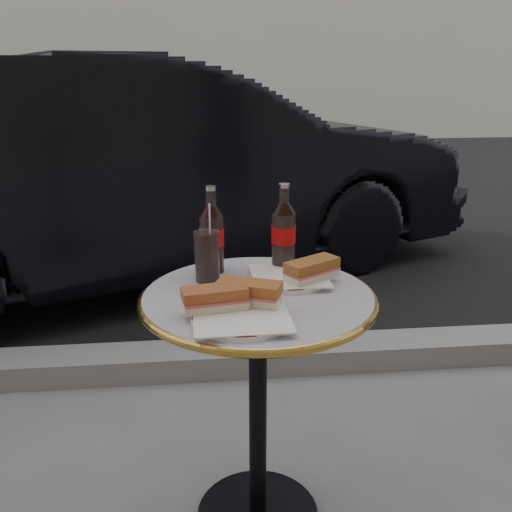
{
  "coord_description": "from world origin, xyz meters",
  "views": [
    {
      "loc": [
        -0.15,
        -1.37,
        1.3
      ],
      "look_at": [
        0.0,
        0.05,
        0.82
      ],
      "focal_mm": 40.0,
      "sensor_mm": 36.0,
      "label": 1
    }
  ],
  "objects": [
    {
      "name": "cola_bottle_left",
      "position": [
        -0.11,
        0.18,
        0.86
      ],
      "size": [
        0.09,
        0.09,
        0.25
      ],
      "primitive_type": null,
      "rotation": [
        0.0,
        0.0,
        -0.37
      ],
      "color": "black",
      "rests_on": "bistro_table"
    },
    {
      "name": "curb",
      "position": [
        0.0,
        0.9,
        0.05
      ],
      "size": [
        40.0,
        0.2,
        0.12
      ],
      "primitive_type": "cube",
      "color": "gray",
      "rests_on": "ground"
    },
    {
      "name": "plate_right",
      "position": [
        0.1,
        0.09,
        0.74
      ],
      "size": [
        0.25,
        0.25,
        0.01
      ],
      "primitive_type": "cylinder",
      "rotation": [
        0.0,
        0.0,
        -0.17
      ],
      "color": "white",
      "rests_on": "bistro_table"
    },
    {
      "name": "plate_left",
      "position": [
        -0.06,
        -0.16,
        0.74
      ],
      "size": [
        0.27,
        0.27,
        0.01
      ],
      "primitive_type": "cylinder",
      "rotation": [
        0.0,
        0.0,
        -0.16
      ],
      "color": "white",
      "rests_on": "bistro_table"
    },
    {
      "name": "asphalt_road",
      "position": [
        0.0,
        5.0,
        0.0
      ],
      "size": [
        40.0,
        8.0,
        0.0
      ],
      "primitive_type": "cube",
      "color": "black",
      "rests_on": "ground"
    },
    {
      "name": "sandwich_left_b",
      "position": [
        -0.03,
        -0.09,
        0.77
      ],
      "size": [
        0.17,
        0.13,
        0.05
      ],
      "primitive_type": "cube",
      "rotation": [
        0.0,
        0.0,
        -0.4
      ],
      "color": "#9B5527",
      "rests_on": "plate_left"
    },
    {
      "name": "sandwich_right",
      "position": [
        0.15,
        0.06,
        0.77
      ],
      "size": [
        0.17,
        0.14,
        0.05
      ],
      "primitive_type": "cube",
      "rotation": [
        0.0,
        0.0,
        0.55
      ],
      "color": "brown",
      "rests_on": "plate_right"
    },
    {
      "name": "cola_bottle_right",
      "position": [
        0.09,
        0.19,
        0.86
      ],
      "size": [
        0.07,
        0.07,
        0.25
      ],
      "primitive_type": null,
      "rotation": [
        0.0,
        0.0,
        0.01
      ],
      "color": "black",
      "rests_on": "bistro_table"
    },
    {
      "name": "sandwich_left_a",
      "position": [
        -0.12,
        -0.12,
        0.77
      ],
      "size": [
        0.16,
        0.1,
        0.05
      ],
      "primitive_type": "cube",
      "rotation": [
        0.0,
        0.0,
        0.17
      ],
      "color": "#A55029",
      "rests_on": "plate_left"
    },
    {
      "name": "bistro_table",
      "position": [
        0.0,
        0.0,
        0.37
      ],
      "size": [
        0.62,
        0.62,
        0.73
      ],
      "primitive_type": null,
      "color": "#BAB2C4",
      "rests_on": "ground"
    },
    {
      "name": "parked_car",
      "position": [
        -0.46,
        2.2,
        0.68
      ],
      "size": [
        2.91,
        4.36,
        1.36
      ],
      "primitive_type": "imported",
      "rotation": [
        0.0,
        0.0,
        1.97
      ],
      "color": "black",
      "rests_on": "ground"
    },
    {
      "name": "cola_glass",
      "position": [
        -0.13,
        0.11,
        0.8
      ],
      "size": [
        0.08,
        0.08,
        0.14
      ],
      "primitive_type": "cylinder",
      "rotation": [
        0.0,
        0.0,
        0.1
      ],
      "color": "black",
      "rests_on": "bistro_table"
    }
  ]
}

